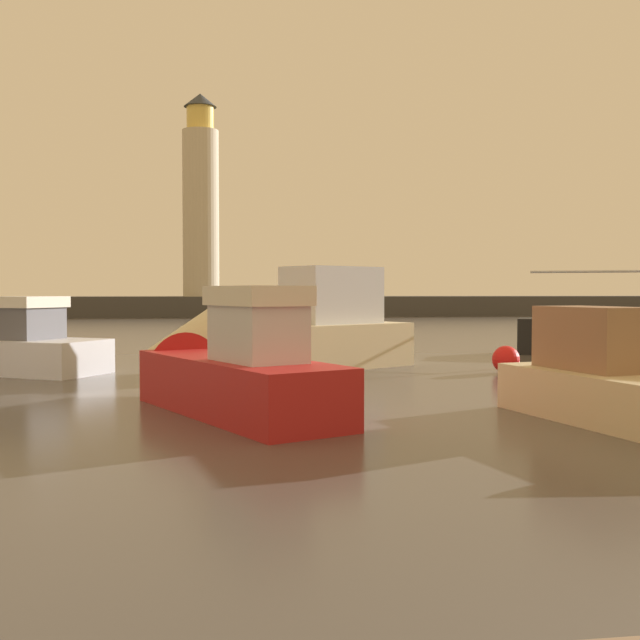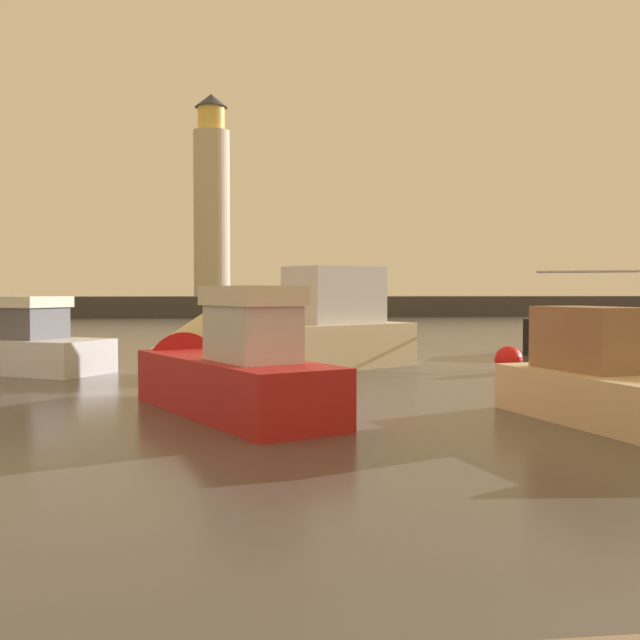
{
  "view_description": "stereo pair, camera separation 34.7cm",
  "coord_description": "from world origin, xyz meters",
  "px_view_note": "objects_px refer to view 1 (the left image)",
  "views": [
    {
      "loc": [
        -4.01,
        -2.79,
        2.24
      ],
      "look_at": [
        -1.38,
        15.29,
        1.54
      ],
      "focal_mm": 43.07,
      "sensor_mm": 36.0,
      "label": 1
    },
    {
      "loc": [
        -3.67,
        -2.84,
        2.24
      ],
      "look_at": [
        -1.38,
        15.29,
        1.54
      ],
      "focal_mm": 43.07,
      "sensor_mm": 36.0,
      "label": 2
    }
  ],
  "objects_px": {
    "sailboat_moored": "(637,336)",
    "lighthouse": "(201,201)",
    "motorboat_0": "(221,372)",
    "mooring_buoy": "(506,359)",
    "motorboat_2": "(272,338)"
  },
  "relations": [
    {
      "from": "motorboat_2",
      "to": "mooring_buoy",
      "type": "xyz_separation_m",
      "value": [
        6.26,
        -1.36,
        -0.55
      ]
    },
    {
      "from": "lighthouse",
      "to": "mooring_buoy",
      "type": "height_order",
      "value": "lighthouse"
    },
    {
      "from": "motorboat_0",
      "to": "mooring_buoy",
      "type": "distance_m",
      "value": 9.47
    },
    {
      "from": "lighthouse",
      "to": "motorboat_2",
      "type": "height_order",
      "value": "lighthouse"
    },
    {
      "from": "lighthouse",
      "to": "motorboat_2",
      "type": "relative_size",
      "value": 2.09
    },
    {
      "from": "motorboat_0",
      "to": "motorboat_2",
      "type": "bearing_deg",
      "value": 77.25
    },
    {
      "from": "motorboat_2",
      "to": "sailboat_moored",
      "type": "relative_size",
      "value": 0.8
    },
    {
      "from": "lighthouse",
      "to": "mooring_buoy",
      "type": "distance_m",
      "value": 49.42
    },
    {
      "from": "motorboat_2",
      "to": "sailboat_moored",
      "type": "bearing_deg",
      "value": 14.63
    },
    {
      "from": "motorboat_0",
      "to": "mooring_buoy",
      "type": "height_order",
      "value": "motorboat_0"
    },
    {
      "from": "mooring_buoy",
      "to": "motorboat_0",
      "type": "bearing_deg",
      "value": -145.31
    },
    {
      "from": "sailboat_moored",
      "to": "lighthouse",
      "type": "bearing_deg",
      "value": 109.6
    },
    {
      "from": "motorboat_0",
      "to": "motorboat_2",
      "type": "xyz_separation_m",
      "value": [
        1.53,
        6.75,
        0.21
      ]
    },
    {
      "from": "motorboat_2",
      "to": "mooring_buoy",
      "type": "bearing_deg",
      "value": -12.24
    },
    {
      "from": "sailboat_moored",
      "to": "mooring_buoy",
      "type": "relative_size",
      "value": 14.02
    }
  ]
}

